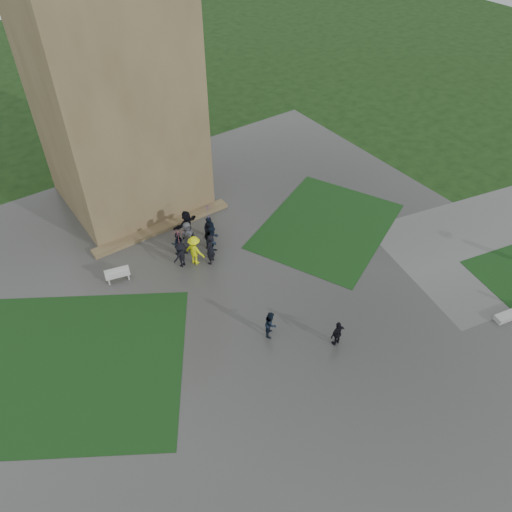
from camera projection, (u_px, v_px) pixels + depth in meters
ground at (263, 339)px, 24.41m from camera, size 120.00×120.00×0.00m
plaza at (240, 314)px, 25.63m from camera, size 34.00×34.00×0.02m
lawn_inset_left at (64, 366)px, 23.19m from camera, size 14.10×13.46×0.01m
lawn_inset_right at (327, 226)px, 31.10m from camera, size 11.12×10.15×0.01m
tower at (107, 61)px, 27.62m from camera, size 8.00×8.00×18.00m
tower_plinth at (163, 227)px, 30.81m from camera, size 9.00×0.80×0.22m
bench at (118, 274)px, 27.24m from camera, size 1.39×0.71×0.77m
visitor_cluster at (195, 236)px, 28.66m from camera, size 3.59×3.68×2.51m
pedestrian_mid at (271, 323)px, 24.17m from camera, size 0.80×0.81×1.49m
pedestrian_near at (338, 333)px, 23.71m from camera, size 0.89×0.54×1.48m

